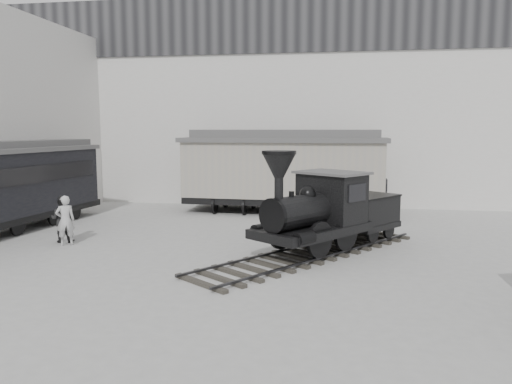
% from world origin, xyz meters
% --- Properties ---
extents(ground, '(90.00, 90.00, 0.00)m').
position_xyz_m(ground, '(0.00, 0.00, 0.00)').
color(ground, '#9E9E9B').
extents(north_wall, '(34.00, 2.51, 11.00)m').
position_xyz_m(north_wall, '(0.00, 14.98, 5.55)').
color(north_wall, silver).
rests_on(north_wall, ground).
extents(locomotive, '(7.33, 8.81, 3.35)m').
position_xyz_m(locomotive, '(1.76, 3.93, 1.24)').
color(locomotive, '#282420').
rests_on(locomotive, ground).
extents(boxcar, '(10.03, 3.48, 4.06)m').
position_xyz_m(boxcar, '(-0.46, 11.66, 2.13)').
color(boxcar, black).
rests_on(boxcar, ground).
extents(visitor_a, '(0.77, 0.72, 1.77)m').
position_xyz_m(visitor_a, '(-7.29, 3.44, 0.89)').
color(visitor_a, silver).
rests_on(visitor_a, ground).
extents(visitor_b, '(0.92, 0.77, 1.70)m').
position_xyz_m(visitor_b, '(-7.67, 3.89, 0.85)').
color(visitor_b, black).
rests_on(visitor_b, ground).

